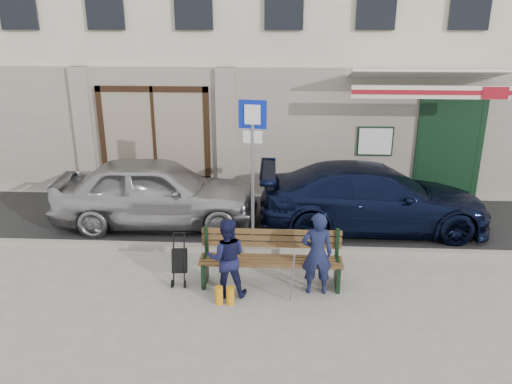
# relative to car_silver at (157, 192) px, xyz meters

# --- Properties ---
(ground) EXTENTS (80.00, 80.00, 0.00)m
(ground) POSITION_rel_car_silver_xyz_m (2.69, -2.81, -0.75)
(ground) COLOR #9E9991
(ground) RESTS_ON ground
(asphalt_lane) EXTENTS (60.00, 3.20, 0.01)m
(asphalt_lane) POSITION_rel_car_silver_xyz_m (2.69, 0.29, -0.74)
(asphalt_lane) COLOR #282828
(asphalt_lane) RESTS_ON ground
(curb) EXTENTS (60.00, 0.18, 0.12)m
(curb) POSITION_rel_car_silver_xyz_m (2.69, -1.31, -0.69)
(curb) COLOR #9E9384
(curb) RESTS_ON ground
(car_silver) EXTENTS (4.47, 1.97, 1.50)m
(car_silver) POSITION_rel_car_silver_xyz_m (0.00, 0.00, 0.00)
(car_silver) COLOR #A7A8AC
(car_silver) RESTS_ON ground
(car_navy) EXTENTS (4.86, 2.06, 1.40)m
(car_navy) POSITION_rel_car_silver_xyz_m (4.66, 0.03, -0.05)
(car_navy) COLOR black
(car_navy) RESTS_ON ground
(parking_sign) EXTENTS (0.53, 0.12, 2.89)m
(parking_sign) POSITION_rel_car_silver_xyz_m (2.15, -0.90, 1.21)
(parking_sign) COLOR gray
(parking_sign) RESTS_ON ground
(bench) EXTENTS (2.40, 1.17, 0.98)m
(bench) POSITION_rel_car_silver_xyz_m (2.51, -2.54, -0.29)
(bench) COLOR brown
(bench) RESTS_ON ground
(man) EXTENTS (0.53, 0.37, 1.41)m
(man) POSITION_rel_car_silver_xyz_m (3.31, -2.76, -0.05)
(man) COLOR #151B3C
(man) RESTS_ON ground
(woman) EXTENTS (0.69, 0.56, 1.33)m
(woman) POSITION_rel_car_silver_xyz_m (1.86, -2.91, -0.08)
(woman) COLOR #15173A
(woman) RESTS_ON ground
(stroller) EXTENTS (0.27, 0.37, 0.88)m
(stroller) POSITION_rel_car_silver_xyz_m (1.01, -2.57, -0.36)
(stroller) COLOR black
(stroller) RESTS_ON ground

